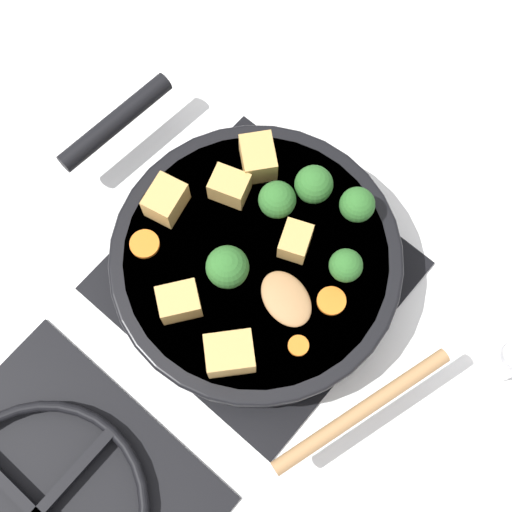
{
  "coord_description": "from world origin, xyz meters",
  "views": [
    {
      "loc": [
        -0.16,
        0.19,
        0.83
      ],
      "look_at": [
        0.0,
        0.0,
        0.08
      ],
      "focal_mm": 50.0,
      "sensor_mm": 36.0,
      "label": 1
    }
  ],
  "objects": [
    {
      "name": "broccoli_floret_near_spoon",
      "position": [
        0.01,
        0.04,
        0.11
      ],
      "size": [
        0.05,
        0.05,
        0.05
      ],
      "color": "#709956",
      "rests_on": "skillet_pan"
    },
    {
      "name": "carrot_slice_near_center",
      "position": [
        -0.1,
        -0.01,
        0.08
      ],
      "size": [
        0.03,
        0.03,
        0.01
      ],
      "primitive_type": "cylinder",
      "color": "orange",
      "rests_on": "skillet_pan"
    },
    {
      "name": "tofu_cube_near_handle",
      "position": [
        0.07,
        -0.09,
        0.1
      ],
      "size": [
        0.06,
        0.06,
        0.04
      ],
      "primitive_type": "cube",
      "rotation": [
        0.0,
        0.0,
        2.45
      ],
      "color": "tan",
      "rests_on": "skillet_pan"
    },
    {
      "name": "carrot_slice_orange_thin",
      "position": [
        -0.1,
        0.05,
        0.08
      ],
      "size": [
        0.02,
        0.02,
        0.01
      ],
      "primitive_type": "cylinder",
      "color": "orange",
      "rests_on": "skillet_pan"
    },
    {
      "name": "broccoli_floret_center_top",
      "position": [
        -0.05,
        -0.11,
        0.11
      ],
      "size": [
        0.04,
        0.04,
        0.05
      ],
      "color": "#709956",
      "rests_on": "skillet_pan"
    },
    {
      "name": "wooden_spoon",
      "position": [
        -0.13,
        0.04,
        0.09
      ],
      "size": [
        0.21,
        0.21,
        0.02
      ],
      "color": "#A87A4C",
      "rests_on": "skillet_pan"
    },
    {
      "name": "tofu_cube_center_large",
      "position": [
        -0.02,
        -0.04,
        0.1
      ],
      "size": [
        0.04,
        0.05,
        0.03
      ],
      "primitive_type": "cube",
      "rotation": [
        0.0,
        0.0,
        1.96
      ],
      "color": "tan",
      "rests_on": "skillet_pan"
    },
    {
      "name": "tofu_cube_east_chunk",
      "position": [
        -0.05,
        0.1,
        0.1
      ],
      "size": [
        0.06,
        0.06,
        0.04
      ],
      "primitive_type": "cube",
      "rotation": [
        0.0,
        0.0,
        3.99
      ],
      "color": "tan",
      "rests_on": "skillet_pan"
    },
    {
      "name": "broccoli_floret_north_edge",
      "position": [
        0.02,
        -0.06,
        0.11
      ],
      "size": [
        0.04,
        0.04,
        0.05
      ],
      "color": "#709956",
      "rests_on": "skillet_pan"
    },
    {
      "name": "carrot_slice_edge_slice",
      "position": [
        0.1,
        0.07,
        0.08
      ],
      "size": [
        0.03,
        0.03,
        0.01
      ],
      "primitive_type": "cylinder",
      "color": "orange",
      "rests_on": "skillet_pan"
    },
    {
      "name": "tofu_cube_back_piece",
      "position": [
        0.07,
        -0.04,
        0.1
      ],
      "size": [
        0.05,
        0.04,
        0.03
      ],
      "primitive_type": "cube",
      "rotation": [
        0.0,
        0.0,
        0.32
      ],
      "color": "tan",
      "rests_on": "skillet_pan"
    },
    {
      "name": "broccoli_floret_east_rim",
      "position": [
        0.0,
        -0.1,
        0.11
      ],
      "size": [
        0.04,
        0.04,
        0.05
      ],
      "color": "#709956",
      "rests_on": "skillet_pan"
    },
    {
      "name": "skillet_pan",
      "position": [
        0.0,
        -0.0,
        0.06
      ],
      "size": [
        0.43,
        0.33,
        0.05
      ],
      "color": "black",
      "rests_on": "front_burner_grate"
    },
    {
      "name": "tofu_cube_west_chunk",
      "position": [
        0.02,
        0.1,
        0.1
      ],
      "size": [
        0.05,
        0.06,
        0.03
      ],
      "primitive_type": "cube",
      "rotation": [
        0.0,
        0.0,
        4.09
      ],
      "color": "tan",
      "rests_on": "skillet_pan"
    },
    {
      "name": "ground_plane",
      "position": [
        0.0,
        0.0,
        0.0
      ],
      "size": [
        2.4,
        2.4,
        0.0
      ],
      "primitive_type": "plane",
      "color": "white"
    },
    {
      "name": "tofu_cube_front_piece",
      "position": [
        0.12,
        0.02,
        0.1
      ],
      "size": [
        0.04,
        0.05,
        0.04
      ],
      "primitive_type": "cube",
      "rotation": [
        0.0,
        0.0,
        1.79
      ],
      "color": "tan",
      "rests_on": "skillet_pan"
    },
    {
      "name": "salt_shaker",
      "position": [
        -0.28,
        -0.1,
        0.04
      ],
      "size": [
        0.04,
        0.04,
        0.09
      ],
      "color": "white",
      "rests_on": "ground_plane"
    },
    {
      "name": "front_burner_grate",
      "position": [
        0.0,
        0.0,
        0.01
      ],
      "size": [
        0.31,
        0.31,
        0.03
      ],
      "color": "black",
      "rests_on": "ground_plane"
    },
    {
      "name": "broccoli_floret_west_rim",
      "position": [
        -0.09,
        -0.05,
        0.11
      ],
      "size": [
        0.04,
        0.04,
        0.04
      ],
      "color": "#709956",
      "rests_on": "skillet_pan"
    }
  ]
}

